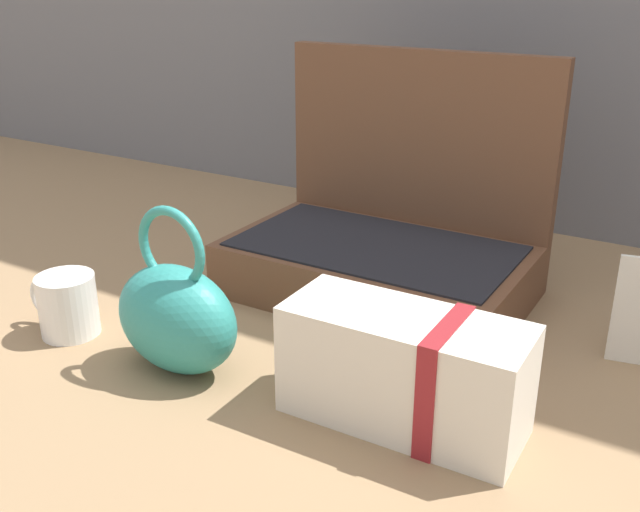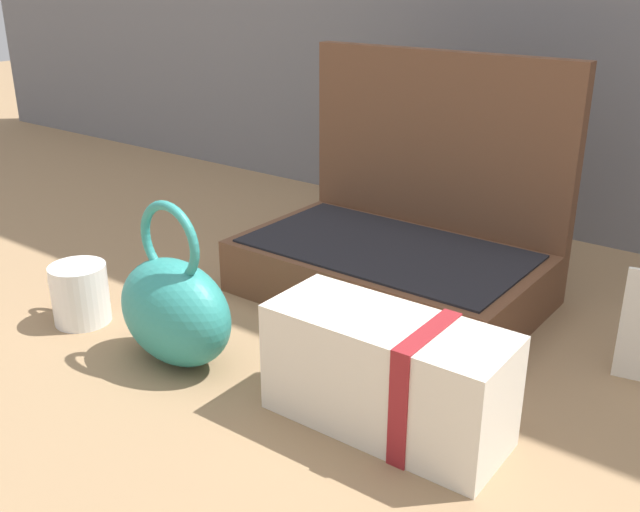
{
  "view_description": "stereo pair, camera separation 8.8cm",
  "coord_description": "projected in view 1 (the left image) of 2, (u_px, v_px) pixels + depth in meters",
  "views": [
    {
      "loc": [
        0.42,
        -0.72,
        0.45
      ],
      "look_at": [
        -0.01,
        -0.02,
        0.12
      ],
      "focal_mm": 40.88,
      "sensor_mm": 36.0,
      "label": 1
    },
    {
      "loc": [
        0.49,
        -0.67,
        0.45
      ],
      "look_at": [
        -0.01,
        -0.02,
        0.12
      ],
      "focal_mm": 40.88,
      "sensor_mm": 36.0,
      "label": 2
    }
  ],
  "objects": [
    {
      "name": "ground_plane",
      "position": [
        332.0,
        339.0,
        0.94
      ],
      "size": [
        6.0,
        6.0,
        0.0
      ],
      "primitive_type": "plane",
      "color": "#8C6D4C"
    },
    {
      "name": "open_suitcase",
      "position": [
        388.0,
        238.0,
        1.06
      ],
      "size": [
        0.42,
        0.27,
        0.34
      ],
      "color": "brown",
      "rests_on": "ground_plane"
    },
    {
      "name": "teal_pouch_handbag",
      "position": [
        177.0,
        316.0,
        0.85
      ],
      "size": [
        0.17,
        0.1,
        0.2
      ],
      "color": "teal",
      "rests_on": "ground_plane"
    },
    {
      "name": "cream_toiletry_bag",
      "position": [
        407.0,
        371.0,
        0.75
      ],
      "size": [
        0.25,
        0.11,
        0.13
      ],
      "color": "silver",
      "rests_on": "ground_plane"
    },
    {
      "name": "coffee_mug",
      "position": [
        67.0,
        305.0,
        0.94
      ],
      "size": [
        0.11,
        0.07,
        0.08
      ],
      "color": "white",
      "rests_on": "ground_plane"
    }
  ]
}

